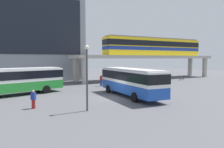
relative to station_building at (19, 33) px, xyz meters
The scene contains 15 objects.
ground_plane 21.30m from the station_building, 70.13° to the right, with size 120.00×120.00×0.00m, color #515156.
station_building is the anchor object (origin of this frame).
elevated_platform 27.31m from the station_building, 25.71° to the right, with size 33.12×6.05×4.98m.
train 28.61m from the station_building, 24.09° to the right, with size 24.09×2.96×3.84m.
bus_main 30.41m from the station_building, 72.82° to the right, with size 3.39×11.20×3.22m.
bus_secondary 22.30m from the station_building, 97.06° to the right, with size 11.31×5.51×3.22m.
bicycle_black 23.67m from the station_building, 50.80° to the right, with size 1.77×0.36×1.04m.
bicycle_brown 28.86m from the station_building, 36.66° to the right, with size 1.69×0.69×1.04m.
bicycle_red 29.66m from the station_building, 39.92° to the right, with size 1.74×0.54×1.04m.
bicycle_silver 25.47m from the station_building, 40.00° to the right, with size 1.74×0.54×1.04m.
bicycle_green 34.33m from the station_building, 31.63° to the right, with size 1.73×0.57×1.04m.
pedestrian_near_building 22.21m from the station_building, 60.83° to the right, with size 0.48×0.43×1.83m.
pedestrian_walking_across 30.46m from the station_building, 94.16° to the right, with size 0.47×0.46×1.62m.
pedestrian_waiting_near_stop 25.35m from the station_building, 63.31° to the right, with size 0.43×0.32×1.84m.
lamp_post 32.84m from the station_building, 87.03° to the right, with size 0.36×0.36×5.47m.
Camera 1 is at (-11.76, -21.18, 4.39)m, focal length 35.28 mm.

